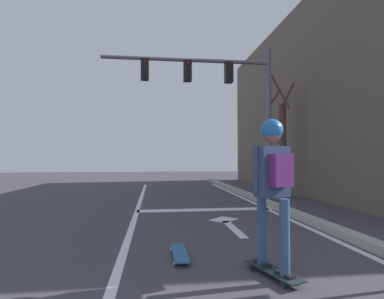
% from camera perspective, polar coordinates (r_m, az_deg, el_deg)
% --- Properties ---
extents(lane_line_center, '(0.12, 20.00, 0.01)m').
position_cam_1_polar(lane_line_center, '(5.44, -11.93, -15.95)').
color(lane_line_center, silver).
rests_on(lane_line_center, ground).
extents(lane_line_curbside, '(0.12, 20.00, 0.01)m').
position_cam_1_polar(lane_line_curbside, '(6.17, 22.37, -14.11)').
color(lane_line_curbside, silver).
rests_on(lane_line_curbside, ground).
extents(stop_bar, '(3.54, 0.40, 0.01)m').
position_cam_1_polar(stop_bar, '(7.99, 2.64, -11.31)').
color(stop_bar, silver).
rests_on(stop_bar, ground).
extents(lane_arrow_stem, '(0.16, 1.40, 0.01)m').
position_cam_1_polar(lane_arrow_stem, '(5.99, 7.94, -14.60)').
color(lane_arrow_stem, silver).
rests_on(lane_arrow_stem, ground).
extents(lane_arrow_head, '(0.71, 0.71, 0.01)m').
position_cam_1_polar(lane_arrow_head, '(6.80, 6.02, -13.04)').
color(lane_arrow_head, silver).
rests_on(lane_arrow_head, ground).
extents(curb_strip, '(0.24, 24.00, 0.14)m').
position_cam_1_polar(curb_strip, '(6.28, 24.41, -13.24)').
color(curb_strip, '#999D8D').
rests_on(curb_strip, ground).
extents(skateboard, '(0.46, 0.84, 0.08)m').
position_cam_1_polar(skateboard, '(3.80, 15.06, -21.31)').
color(skateboard, '#1B292E').
rests_on(skateboard, ground).
extents(skater, '(0.46, 0.62, 1.72)m').
position_cam_1_polar(skater, '(3.57, 15.09, -4.30)').
color(skater, '#304B76').
rests_on(skater, skateboard).
extents(spare_skateboard, '(0.22, 0.84, 0.07)m').
position_cam_1_polar(spare_skateboard, '(4.33, -2.34, -18.98)').
color(spare_skateboard, '#1E5181').
rests_on(spare_skateboard, ground).
extents(traffic_signal_mast, '(5.34, 0.34, 4.89)m').
position_cam_1_polar(traffic_signal_mast, '(9.72, 5.10, 11.37)').
color(traffic_signal_mast, slate).
rests_on(traffic_signal_mast, ground).
extents(roadside_tree, '(0.97, 0.97, 4.23)m').
position_cam_1_polar(roadside_tree, '(10.99, 16.74, 0.97)').
color(roadside_tree, brown).
rests_on(roadside_tree, ground).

